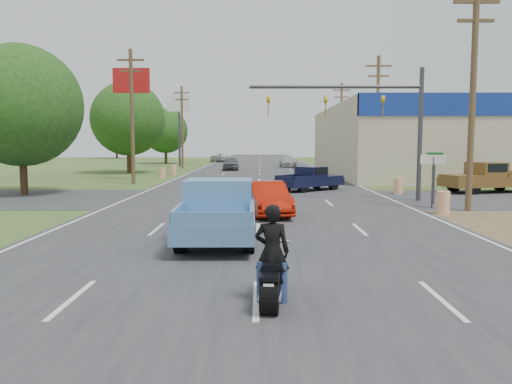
{
  "coord_description": "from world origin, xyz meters",
  "views": [
    {
      "loc": [
        0.07,
        -9.47,
        3.05
      ],
      "look_at": [
        -0.08,
        8.51,
        1.3
      ],
      "focal_mm": 35.0,
      "sensor_mm": 36.0,
      "label": 1
    }
  ],
  "objects_px": {
    "blue_pickup": "(219,209)",
    "distant_car_silver": "(288,161)",
    "red_convertible": "(267,199)",
    "rider": "(272,257)",
    "brown_pickup": "(485,177)",
    "distant_car_white": "(221,157)",
    "motorcycle": "(272,279)",
    "navy_pickup": "(311,179)",
    "distant_car_grey": "(231,163)"
  },
  "relations": [
    {
      "from": "blue_pickup",
      "to": "brown_pickup",
      "type": "bearing_deg",
      "value": 44.26
    },
    {
      "from": "blue_pickup",
      "to": "brown_pickup",
      "type": "distance_m",
      "value": 21.82
    },
    {
      "from": "rider",
      "to": "blue_pickup",
      "type": "xyz_separation_m",
      "value": [
        -1.53,
        6.3,
        0.07
      ]
    },
    {
      "from": "blue_pickup",
      "to": "distant_car_silver",
      "type": "xyz_separation_m",
      "value": [
        4.93,
        49.52,
        -0.26
      ]
    },
    {
      "from": "red_convertible",
      "to": "blue_pickup",
      "type": "relative_size",
      "value": 0.73
    },
    {
      "from": "navy_pickup",
      "to": "distant_car_silver",
      "type": "relative_size",
      "value": 0.96
    },
    {
      "from": "blue_pickup",
      "to": "navy_pickup",
      "type": "bearing_deg",
      "value": 73.51
    },
    {
      "from": "brown_pickup",
      "to": "distant_car_white",
      "type": "height_order",
      "value": "brown_pickup"
    },
    {
      "from": "navy_pickup",
      "to": "distant_car_silver",
      "type": "xyz_separation_m",
      "value": [
        0.31,
        32.79,
        -0.07
      ]
    },
    {
      "from": "brown_pickup",
      "to": "blue_pickup",
      "type": "bearing_deg",
      "value": 120.77
    },
    {
      "from": "motorcycle",
      "to": "rider",
      "type": "relative_size",
      "value": 1.19
    },
    {
      "from": "blue_pickup",
      "to": "distant_car_white",
      "type": "height_order",
      "value": "blue_pickup"
    },
    {
      "from": "distant_car_grey",
      "to": "distant_car_white",
      "type": "distance_m",
      "value": 26.16
    },
    {
      "from": "brown_pickup",
      "to": "distant_car_silver",
      "type": "bearing_deg",
      "value": 2.51
    },
    {
      "from": "distant_car_silver",
      "to": "distant_car_white",
      "type": "relative_size",
      "value": 0.91
    },
    {
      "from": "rider",
      "to": "distant_car_grey",
      "type": "height_order",
      "value": "rider"
    },
    {
      "from": "motorcycle",
      "to": "distant_car_white",
      "type": "bearing_deg",
      "value": 100.55
    },
    {
      "from": "motorcycle",
      "to": "navy_pickup",
      "type": "height_order",
      "value": "navy_pickup"
    },
    {
      "from": "red_convertible",
      "to": "navy_pickup",
      "type": "distance_m",
      "value": 11.6
    },
    {
      "from": "rider",
      "to": "distant_car_silver",
      "type": "height_order",
      "value": "rider"
    },
    {
      "from": "red_convertible",
      "to": "rider",
      "type": "relative_size",
      "value": 2.37
    },
    {
      "from": "navy_pickup",
      "to": "brown_pickup",
      "type": "xyz_separation_m",
      "value": [
        10.72,
        -1.22,
        0.17
      ]
    },
    {
      "from": "red_convertible",
      "to": "blue_pickup",
      "type": "xyz_separation_m",
      "value": [
        -1.6,
        -5.52,
        0.27
      ]
    },
    {
      "from": "navy_pickup",
      "to": "red_convertible",
      "type": "bearing_deg",
      "value": -55.73
    },
    {
      "from": "red_convertible",
      "to": "motorcycle",
      "type": "xyz_separation_m",
      "value": [
        -0.08,
        -11.88,
        -0.22
      ]
    },
    {
      "from": "rider",
      "to": "brown_pickup",
      "type": "bearing_deg",
      "value": -117.06
    },
    {
      "from": "navy_pickup",
      "to": "brown_pickup",
      "type": "distance_m",
      "value": 10.79
    },
    {
      "from": "blue_pickup",
      "to": "navy_pickup",
      "type": "distance_m",
      "value": 17.36
    },
    {
      "from": "distant_car_silver",
      "to": "distant_car_white",
      "type": "height_order",
      "value": "distant_car_white"
    },
    {
      "from": "red_convertible",
      "to": "blue_pickup",
      "type": "bearing_deg",
      "value": -115.8
    },
    {
      "from": "red_convertible",
      "to": "distant_car_white",
      "type": "xyz_separation_m",
      "value": [
        -6.87,
        62.24,
        0.05
      ]
    },
    {
      "from": "motorcycle",
      "to": "navy_pickup",
      "type": "distance_m",
      "value": 23.29
    },
    {
      "from": "brown_pickup",
      "to": "distant_car_white",
      "type": "distance_m",
      "value": 56.18
    },
    {
      "from": "rider",
      "to": "blue_pickup",
      "type": "relative_size",
      "value": 0.31
    },
    {
      "from": "navy_pickup",
      "to": "distant_car_white",
      "type": "distance_m",
      "value": 51.99
    },
    {
      "from": "rider",
      "to": "red_convertible",
      "type": "bearing_deg",
      "value": -85.05
    },
    {
      "from": "blue_pickup",
      "to": "distant_car_grey",
      "type": "bearing_deg",
      "value": 91.83
    },
    {
      "from": "red_convertible",
      "to": "brown_pickup",
      "type": "xyz_separation_m",
      "value": [
        13.75,
        9.98,
        0.25
      ]
    },
    {
      "from": "motorcycle",
      "to": "distant_car_silver",
      "type": "xyz_separation_m",
      "value": [
        3.41,
        55.87,
        0.24
      ]
    },
    {
      "from": "motorcycle",
      "to": "rider",
      "type": "height_order",
      "value": "rider"
    },
    {
      "from": "brown_pickup",
      "to": "distant_car_white",
      "type": "xyz_separation_m",
      "value": [
        -20.62,
        52.26,
        -0.2
      ]
    },
    {
      "from": "distant_car_grey",
      "to": "distant_car_white",
      "type": "relative_size",
      "value": 0.83
    },
    {
      "from": "distant_car_silver",
      "to": "brown_pickup",
      "type": "bearing_deg",
      "value": -74.82
    },
    {
      "from": "red_convertible",
      "to": "motorcycle",
      "type": "height_order",
      "value": "red_convertible"
    },
    {
      "from": "distant_car_white",
      "to": "blue_pickup",
      "type": "bearing_deg",
      "value": 103.72
    },
    {
      "from": "rider",
      "to": "navy_pickup",
      "type": "relative_size",
      "value": 0.38
    },
    {
      "from": "motorcycle",
      "to": "blue_pickup",
      "type": "bearing_deg",
      "value": 108.79
    },
    {
      "from": "distant_car_grey",
      "to": "brown_pickup",
      "type": "bearing_deg",
      "value": -58.78
    },
    {
      "from": "rider",
      "to": "distant_car_white",
      "type": "distance_m",
      "value": 74.38
    },
    {
      "from": "navy_pickup",
      "to": "distant_car_silver",
      "type": "bearing_deg",
      "value": 138.86
    }
  ]
}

